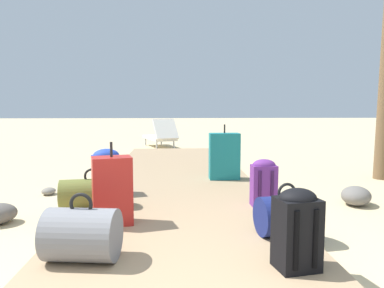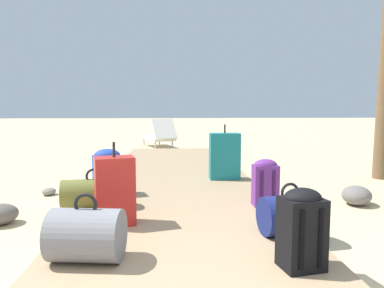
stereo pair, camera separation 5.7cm
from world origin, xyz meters
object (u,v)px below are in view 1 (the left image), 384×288
Objects in this scene: backpack_blue at (106,171)px; duffel_bag_grey at (82,234)px; suitcase_teal at (224,156)px; lounge_chair at (161,136)px; duffel_bag_olive at (92,193)px; backpack_purple at (264,181)px; backpack_black at (297,227)px; duffel_bag_navy at (286,215)px; suitcase_red at (112,191)px.

backpack_blue is 1.06× the size of duffel_bag_grey.
suitcase_teal is 1.53× the size of duffel_bag_grey.
suitcase_teal is 0.49× the size of lounge_chair.
duffel_bag_olive is 6.32m from lounge_chair.
backpack_purple is 1.53m from backpack_black.
duffel_bag_olive is at bearing -94.00° from backpack_blue.
backpack_purple is (0.02, 0.88, 0.10)m from duffel_bag_navy.
suitcase_teal is at bearing -77.04° from lounge_chair.
backpack_black is at bearing -88.62° from suitcase_teal.
suitcase_red reaches higher than backpack_purple.
lounge_chair is at bearing 101.97° from backpack_purple.
duffel_bag_grey is at bearing -95.62° from suitcase_red.
suitcase_teal reaches higher than backpack_blue.
duffel_bag_navy is 0.66m from backpack_black.
backpack_purple is 0.63× the size of suitcase_teal.
duffel_bag_navy is at bearing -91.60° from backpack_purple.
backpack_black is at bearing -35.87° from suitcase_red.
suitcase_teal is (-0.20, 2.36, 0.17)m from duffel_bag_navy.
backpack_blue reaches higher than backpack_black.
lounge_chair is at bearing 85.67° from duffel_bag_olive.
duffel_bag_grey is at bearing -80.47° from duffel_bag_olive.
duffel_bag_navy is 1.01× the size of backpack_purple.
duffel_bag_navy is 0.68× the size of suitcase_red.
duffel_bag_olive is (-1.79, 0.89, -0.01)m from duffel_bag_navy.
suitcase_red is 2.39m from suitcase_teal.
duffel_bag_olive is (-0.30, 0.54, -0.15)m from suitcase_red.
backpack_blue is 0.61m from duffel_bag_olive.
backpack_purple is 0.73× the size of duffel_bag_olive.
duffel_bag_navy is at bearing -79.65° from lounge_chair.
backpack_blue is at bearing 127.42° from backpack_black.
duffel_bag_navy is 2.37m from suitcase_teal.
duffel_bag_grey is (-1.44, 0.20, -0.10)m from backpack_black.
suitcase_red reaches higher than lounge_chair.
backpack_blue is at bearing 102.88° from suitcase_red.
backpack_blue is 0.74× the size of suitcase_red.
backpack_blue is 5.73m from lounge_chair.
backpack_black reaches higher than duffel_bag_grey.
backpack_purple is at bearing -18.59° from backpack_blue.
suitcase_red reaches higher than duffel_bag_grey.
suitcase_red is 0.46× the size of lounge_chair.
duffel_bag_olive is 1.32× the size of duffel_bag_grey.
lounge_chair is (0.48, 6.30, 0.09)m from duffel_bag_olive.
backpack_black is 1.03× the size of duffel_bag_grey.
backpack_black is 1.46m from duffel_bag_grey.
backpack_blue reaches higher than duffel_bag_olive.
lounge_chair is (-1.31, 7.19, 0.08)m from duffel_bag_navy.
duffel_bag_navy is at bearing -13.01° from suitcase_red.
backpack_purple reaches higher than duffel_bag_olive.
backpack_black reaches higher than duffel_bag_navy.
suitcase_teal reaches higher than duffel_bag_olive.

